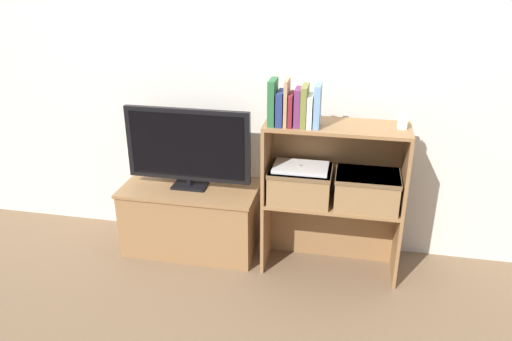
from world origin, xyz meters
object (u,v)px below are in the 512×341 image
object	(u,v)px
book_tan	(287,102)
tv_stand	(192,217)
book_forest	(273,102)
book_plum	(298,107)
storage_basket_left	(300,183)
storage_basket_right	(367,188)
tv	(188,146)
baby_monitor	(403,120)
book_navy	(281,108)
book_maroon	(291,109)
book_skyblue	(318,106)
book_ivory	(310,111)
laptop	(301,167)
book_olive	(305,106)

from	to	relation	value
book_tan	tv_stand	bearing A→B (deg)	169.57
book_forest	book_plum	xyz separation A→B (m)	(0.14, 0.00, -0.02)
tv_stand	storage_basket_left	size ratio (longest dim) A/B	2.38
storage_basket_right	tv_stand	bearing A→B (deg)	176.01
tv	baby_monitor	xyz separation A→B (m)	(1.27, -0.06, 0.27)
book_forest	book_plum	size ratio (longest dim) A/B	1.20
tv	baby_monitor	size ratio (longest dim) A/B	6.28
book_navy	storage_basket_right	bearing A→B (deg)	4.35
book_maroon	book_skyblue	size ratio (longest dim) A/B	0.77
book_navy	book_ivory	world-z (taller)	book_navy
book_forest	book_tan	distance (m)	0.08
laptop	book_forest	bearing A→B (deg)	-166.81
book_ivory	storage_basket_left	distance (m)	0.47
storage_basket_left	storage_basket_right	size ratio (longest dim) A/B	1.00
storage_basket_left	laptop	bearing A→B (deg)	-90.00
book_plum	book_olive	bearing A→B (deg)	0.00
tv_stand	tv	bearing A→B (deg)	-90.00
book_olive	book_plum	bearing A→B (deg)	180.00
tv_stand	book_plum	bearing A→B (deg)	-9.50
tv_stand	book_ivory	size ratio (longest dim) A/B	4.93
book_navy	book_olive	bearing A→B (deg)	0.00
book_tan	book_forest	bearing A→B (deg)	-180.00
tv	book_plum	size ratio (longest dim) A/B	3.76
book_skyblue	baby_monitor	xyz separation A→B (m)	(0.47, 0.05, -0.07)
storage_basket_right	book_tan	bearing A→B (deg)	-175.34
book_forest	laptop	bearing A→B (deg)	13.19
book_navy	book_skyblue	world-z (taller)	book_skyblue
tv_stand	book_navy	world-z (taller)	book_navy
book_tan	baby_monitor	bearing A→B (deg)	4.86
book_maroon	book_plum	xyz separation A→B (m)	(0.04, 0.00, 0.01)
tv_stand	book_forest	xyz separation A→B (m)	(0.56, -0.12, 0.86)
storage_basket_right	book_maroon	bearing A→B (deg)	-175.06
book_forest	book_skyblue	xyz separation A→B (m)	(0.25, 0.00, -0.01)
tv	book_navy	world-z (taller)	book_navy
storage_basket_right	laptop	size ratio (longest dim) A/B	1.15
book_maroon	tv_stand	bearing A→B (deg)	169.99
book_plum	book_skyblue	size ratio (longest dim) A/B	0.89
book_plum	storage_basket_left	world-z (taller)	book_plum
tv_stand	book_forest	world-z (taller)	book_forest
book_plum	book_skyblue	xyz separation A→B (m)	(0.11, 0.00, 0.01)
book_ivory	laptop	world-z (taller)	book_ivory
book_plum	storage_basket_right	distance (m)	0.64
book_forest	book_skyblue	bearing A→B (deg)	0.00
tv	book_skyblue	world-z (taller)	book_skyblue
tv	book_forest	size ratio (longest dim) A/B	3.14
book_skyblue	baby_monitor	distance (m)	0.47
book_ivory	storage_basket_left	world-z (taller)	book_ivory
book_plum	laptop	bearing A→B (deg)	58.17
book_maroon	storage_basket_left	bearing A→B (deg)	32.91
storage_basket_left	storage_basket_right	bearing A→B (deg)	0.00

